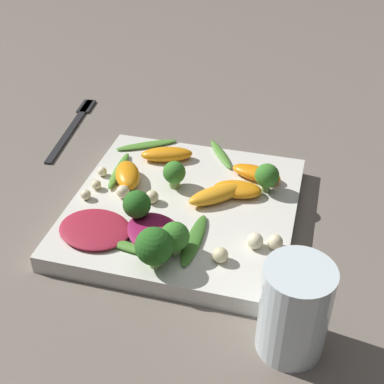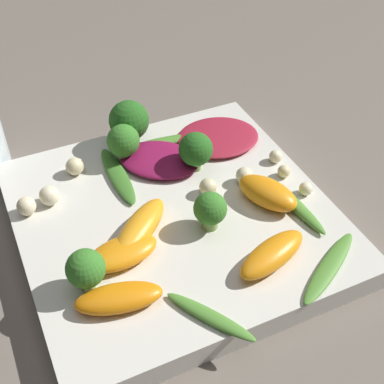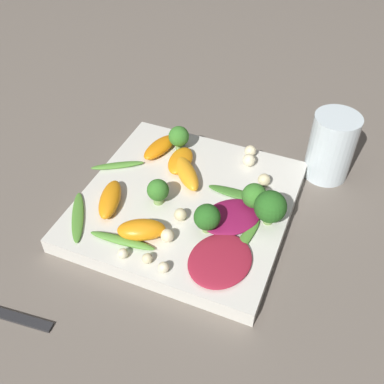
{
  "view_description": "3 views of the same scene",
  "coord_description": "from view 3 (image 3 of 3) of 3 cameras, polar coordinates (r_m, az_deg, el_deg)",
  "views": [
    {
      "loc": [
        -0.14,
        0.5,
        0.42
      ],
      "look_at": [
        -0.01,
        -0.01,
        0.04
      ],
      "focal_mm": 50.0,
      "sensor_mm": 36.0,
      "label": 1
    },
    {
      "loc": [
        -0.13,
        -0.32,
        0.35
      ],
      "look_at": [
        0.02,
        -0.0,
        0.04
      ],
      "focal_mm": 50.0,
      "sensor_mm": 36.0,
      "label": 2
    },
    {
      "loc": [
        0.39,
        0.17,
        0.44
      ],
      "look_at": [
        0.01,
        0.01,
        0.04
      ],
      "focal_mm": 42.0,
      "sensor_mm": 36.0,
      "label": 3
    }
  ],
  "objects": [
    {
      "name": "plate",
      "position": [
        0.61,
        -0.74,
        -1.56
      ],
      "size": [
        0.27,
        0.27,
        0.02
      ],
      "color": "silver",
      "rests_on": "ground_plane"
    },
    {
      "name": "macadamia_nut_0",
      "position": [
        0.57,
        -1.49,
        -2.88
      ],
      "size": [
        0.02,
        0.02,
        0.02
      ],
      "color": "beige",
      "rests_on": "plate"
    },
    {
      "name": "broccoli_floret_2",
      "position": [
        0.66,
        -1.69,
        7.02
      ],
      "size": [
        0.03,
        0.03,
        0.04
      ],
      "color": "#84AD5B",
      "rests_on": "plate"
    },
    {
      "name": "broccoli_floret_3",
      "position": [
        0.54,
        1.92,
        -3.26
      ],
      "size": [
        0.03,
        0.03,
        0.04
      ],
      "color": "#7A9E51",
      "rests_on": "plate"
    },
    {
      "name": "orange_segment_2",
      "position": [
        0.59,
        -10.37,
        -0.9
      ],
      "size": [
        0.07,
        0.05,
        0.02
      ],
      "color": "orange",
      "rests_on": "plate"
    },
    {
      "name": "macadamia_nut_2",
      "position": [
        0.62,
        9.13,
        1.54
      ],
      "size": [
        0.02,
        0.02,
        0.02
      ],
      "color": "beige",
      "rests_on": "plate"
    },
    {
      "name": "macadamia_nut_1",
      "position": [
        0.54,
        -3.13,
        -5.54
      ],
      "size": [
        0.02,
        0.02,
        0.02
      ],
      "color": "beige",
      "rests_on": "plate"
    },
    {
      "name": "arugula_sprig_4",
      "position": [
        0.55,
        -8.86,
        -6.12
      ],
      "size": [
        0.02,
        0.09,
        0.01
      ],
      "color": "#518E33",
      "rests_on": "plate"
    },
    {
      "name": "arugula_sprig_1",
      "position": [
        0.6,
        6.09,
        -0.35
      ],
      "size": [
        0.02,
        0.09,
        0.01
      ],
      "color": "#3D7528",
      "rests_on": "plate"
    },
    {
      "name": "macadamia_nut_6",
      "position": [
        0.52,
        -5.44,
        -8.48
      ],
      "size": [
        0.01,
        0.01,
        0.01
      ],
      "color": "beige",
      "rests_on": "plate"
    },
    {
      "name": "orange_segment_4",
      "position": [
        0.64,
        -1.46,
        4.01
      ],
      "size": [
        0.06,
        0.04,
        0.02
      ],
      "color": "orange",
      "rests_on": "plate"
    },
    {
      "name": "macadamia_nut_7",
      "position": [
        0.52,
        -3.62,
        -9.53
      ],
      "size": [
        0.01,
        0.01,
        0.01
      ],
      "color": "beige",
      "rests_on": "plate"
    },
    {
      "name": "broccoli_floret_4",
      "position": [
        0.57,
        7.91,
        -0.56
      ],
      "size": [
        0.03,
        0.03,
        0.04
      ],
      "color": "#84AD5B",
      "rests_on": "plate"
    },
    {
      "name": "radicchio_leaf_1",
      "position": [
        0.52,
        3.58,
        -8.64
      ],
      "size": [
        0.1,
        0.08,
        0.01
      ],
      "color": "maroon",
      "rests_on": "plate"
    },
    {
      "name": "drinking_glass",
      "position": [
        0.67,
        17.26,
        5.53
      ],
      "size": [
        0.06,
        0.06,
        0.1
      ],
      "color": "silver",
      "rests_on": "ground_plane"
    },
    {
      "name": "ground_plane",
      "position": [
        0.61,
        -0.73,
        -2.3
      ],
      "size": [
        2.4,
        2.4,
        0.0
      ],
      "primitive_type": "plane",
      "color": "#6B6056"
    },
    {
      "name": "macadamia_nut_4",
      "position": [
        0.65,
        7.25,
        4.04
      ],
      "size": [
        0.02,
        0.02,
        0.02
      ],
      "color": "beige",
      "rests_on": "plate"
    },
    {
      "name": "arugula_sprig_2",
      "position": [
        0.65,
        -9.44,
        3.36
      ],
      "size": [
        0.05,
        0.07,
        0.01
      ],
      "color": "#518E33",
      "rests_on": "plate"
    },
    {
      "name": "macadamia_nut_3",
      "position": [
        0.53,
        -8.79,
        -7.73
      ],
      "size": [
        0.01,
        0.01,
        0.01
      ],
      "color": "beige",
      "rests_on": "plate"
    },
    {
      "name": "broccoli_floret_1",
      "position": [
        0.56,
        9.98,
        -1.73
      ],
      "size": [
        0.04,
        0.04,
        0.05
      ],
      "color": "#7A9E51",
      "rests_on": "plate"
    },
    {
      "name": "arugula_sprig_3",
      "position": [
        0.59,
        -14.3,
        -3.05
      ],
      "size": [
        0.08,
        0.06,
        0.01
      ],
      "color": "#518E33",
      "rests_on": "plate"
    },
    {
      "name": "broccoli_floret_0",
      "position": [
        0.58,
        -4.34,
        0.15
      ],
      "size": [
        0.03,
        0.03,
        0.04
      ],
      "color": "#7A9E51",
      "rests_on": "plate"
    },
    {
      "name": "arugula_sprig_0",
      "position": [
        0.54,
        6.36,
        -6.43
      ],
      "size": [
        0.09,
        0.03,
        0.01
      ],
      "color": "#518E33",
      "rests_on": "plate"
    },
    {
      "name": "macadamia_nut_5",
      "position": [
        0.67,
        7.42,
        5.19
      ],
      "size": [
        0.02,
        0.02,
        0.02
      ],
      "color": "beige",
      "rests_on": "plate"
    },
    {
      "name": "orange_segment_1",
      "position": [
        0.67,
        -4.14,
        5.7
      ],
      "size": [
        0.07,
        0.04,
        0.02
      ],
      "color": "orange",
      "rests_on": "plate"
    },
    {
      "name": "orange_segment_0",
      "position": [
        0.62,
        -0.72,
        2.49
      ],
      "size": [
        0.07,
        0.07,
        0.02
      ],
      "color": "orange",
      "rests_on": "plate"
    },
    {
      "name": "radicchio_leaf_0",
      "position": [
        0.57,
        5.0,
        -3.16
      ],
      "size": [
        0.1,
        0.1,
        0.01
      ],
      "color": "maroon",
      "rests_on": "plate"
    },
    {
      "name": "orange_segment_3",
      "position": [
        0.55,
        -6.44,
        -4.78
      ],
      "size": [
        0.05,
        0.07,
        0.02
      ],
      "color": "orange",
      "rests_on": "plate"
    }
  ]
}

